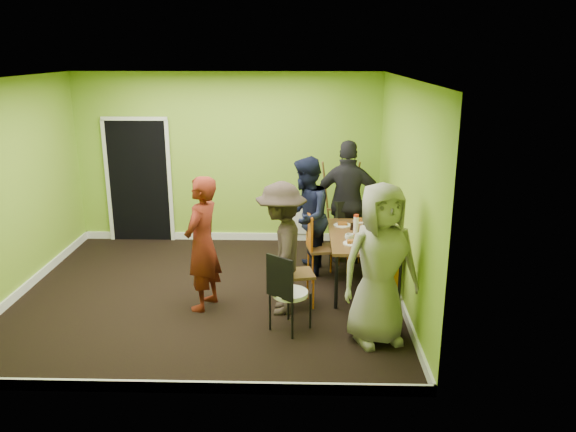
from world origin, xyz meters
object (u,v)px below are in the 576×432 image
dining_table (363,239)px  person_left_far (306,217)px  easel (340,208)px  thermos (356,225)px  person_standing (202,244)px  chair_bentwood (287,289)px  orange_bottle (356,229)px  chair_back_end (350,220)px  chair_front_end (379,295)px  blue_bottle (377,234)px  chair_left_near (292,268)px  person_left_near (281,249)px  person_front_end (380,264)px  chair_left_far (317,243)px  person_back_end (348,203)px

dining_table → person_left_far: 0.90m
easel → thermos: 1.32m
person_standing → thermos: bearing=129.6°
chair_bentwood → orange_bottle: chair_bentwood is taller
chair_back_end → chair_front_end: (0.17, -2.14, -0.22)m
blue_bottle → chair_back_end: bearing=103.8°
chair_left_near → chair_bentwood: chair_bentwood is taller
person_left_near → person_front_end: bearing=60.4°
person_front_end → blue_bottle: bearing=66.4°
chair_left_far → person_front_end: bearing=10.1°
person_left_far → person_left_near: bearing=-7.8°
person_left_near → person_standing: bearing=-91.6°
chair_front_end → person_left_near: person_left_near is taller
dining_table → person_left_near: bearing=-144.4°
person_standing → person_left_far: size_ratio=0.99×
chair_left_near → easel: size_ratio=0.61×
dining_table → easel: easel is taller
chair_left_near → person_left_far: 1.11m
easel → person_standing: person_standing is taller
chair_left_far → person_back_end: size_ratio=0.51×
person_left_far → person_back_end: size_ratio=0.92×
easel → chair_bentwood: bearing=-105.8°
chair_front_end → person_front_end: (-0.03, -0.16, 0.43)m
chair_left_near → dining_table: bearing=110.7°
chair_left_far → chair_bentwood: chair_left_far is taller
chair_left_far → chair_front_end: size_ratio=1.12×
orange_bottle → person_standing: bearing=-157.9°
person_standing → person_left_near: size_ratio=1.03×
chair_back_end → person_left_near: (-0.96, -1.59, 0.12)m
chair_back_end → person_left_far: 0.79m
chair_back_end → person_back_end: 0.28m
chair_bentwood → easel: 2.79m
blue_bottle → chair_left_far: bearing=145.3°
chair_left_far → person_back_end: person_back_end is taller
blue_bottle → chair_bentwood: bearing=-137.5°
dining_table → person_left_near: (-1.07, -0.77, 0.12)m
chair_bentwood → person_standing: size_ratio=0.56×
thermos → person_left_near: bearing=-139.4°
chair_left_far → person_standing: 1.75m
chair_left_far → chair_left_near: chair_left_far is taller
chair_left_near → chair_front_end: 1.22m
chair_left_near → chair_front_end: size_ratio=1.07×
person_left_far → person_back_end: person_back_end is taller
chair_bentwood → easel: bearing=112.1°
chair_front_end → thermos: (-0.15, 1.39, 0.39)m
chair_bentwood → person_standing: 1.26m
chair_left_near → person_left_near: person_left_near is taller
chair_bentwood → thermos: (0.89, 1.37, 0.34)m
chair_front_end → orange_bottle: (-0.14, 1.43, 0.32)m
person_back_end → chair_left_near: bearing=69.3°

